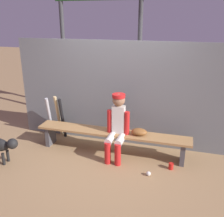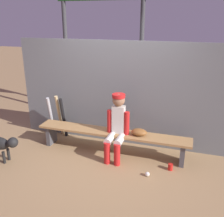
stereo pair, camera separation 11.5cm
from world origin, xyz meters
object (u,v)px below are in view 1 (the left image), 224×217
player_seated (117,125)px  bat_wood_natural (58,116)px  bat_aluminum_black (62,118)px  scoreboard (102,0)px  baseball_glove (139,132)px  cup_on_ground (171,166)px  dugout_bench (112,136)px  bat_aluminum_silver (50,117)px  baseball (149,174)px  cup_on_bench (120,129)px

player_seated → bat_wood_natural: bearing=161.5°
bat_aluminum_black → scoreboard: scoreboard is taller
baseball_glove → bat_aluminum_black: bat_aluminum_black is taller
bat_aluminum_black → cup_on_ground: size_ratio=8.03×
dugout_bench → scoreboard: 3.00m
dugout_bench → bat_aluminum_silver: (-1.45, 0.32, 0.10)m
bat_wood_natural → bat_aluminum_black: bearing=-19.2°
cup_on_ground → scoreboard: (-1.82, 1.89, 2.71)m
baseball_glove → bat_aluminum_silver: (-1.96, 0.32, -0.05)m
baseball_glove → bat_aluminum_silver: 1.98m
bat_aluminum_silver → scoreboard: bearing=60.3°
baseball → cup_on_bench: 0.98m
bat_aluminum_black → cup_on_bench: bat_aluminum_black is taller
baseball → cup_on_bench: bearing=137.5°
scoreboard → bat_wood_natural: bearing=-113.9°
dugout_bench → baseball: dugout_bench is taller
bat_aluminum_silver → cup_on_ground: bat_aluminum_silver is taller
bat_wood_natural → scoreboard: 2.69m
cup_on_ground → scoreboard: bearing=133.9°
baseball_glove → bat_wood_natural: bat_wood_natural is taller
bat_aluminum_silver → baseball: (2.23, -0.88, -0.40)m
player_seated → cup_on_bench: player_seated is taller
bat_wood_natural → cup_on_ground: (2.38, -0.62, -0.41)m
cup_on_bench → baseball_glove: bearing=-4.1°
cup_on_ground → bat_wood_natural: bearing=165.3°
dugout_bench → cup_on_bench: size_ratio=25.93×
player_seated → cup_on_bench: 0.19m
dugout_bench → baseball: bearing=-35.9°
dugout_bench → player_seated: bearing=-41.3°
baseball_glove → scoreboard: bearing=126.7°
cup_on_bench → scoreboard: (-0.84, 1.60, 2.28)m
dugout_bench → bat_aluminum_silver: size_ratio=3.20×
player_seated → baseball_glove: player_seated is taller
bat_wood_natural → scoreboard: size_ratio=0.24×
dugout_bench → scoreboard: bearing=113.6°
player_seated → dugout_bench: bearing=138.7°
cup_on_ground → cup_on_bench: size_ratio=1.00×
bat_wood_natural → baseball: 2.28m
bat_aluminum_silver → cup_on_bench: bearing=-10.5°
bat_aluminum_silver → bat_aluminum_black: bearing=0.1°
baseball → cup_on_ground: (0.33, 0.30, 0.02)m
dugout_bench → bat_aluminum_silver: bat_aluminum_silver is taller
player_seated → scoreboard: 2.88m
dugout_bench → cup_on_bench: 0.20m
baseball → baseball_glove: bearing=115.9°
baseball → dugout_bench: bearing=144.1°
dugout_bench → bat_aluminum_black: (-1.16, 0.32, 0.10)m
baseball → cup_on_ground: bearing=41.9°
bat_wood_natural → cup_on_ground: size_ratio=8.51×
cup_on_bench → cup_on_ground: bearing=-16.6°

